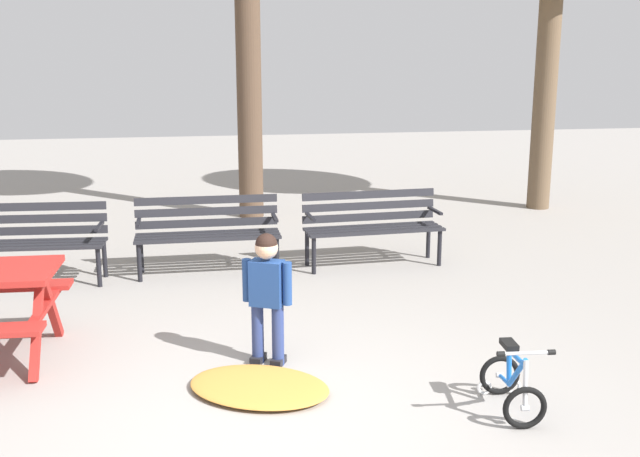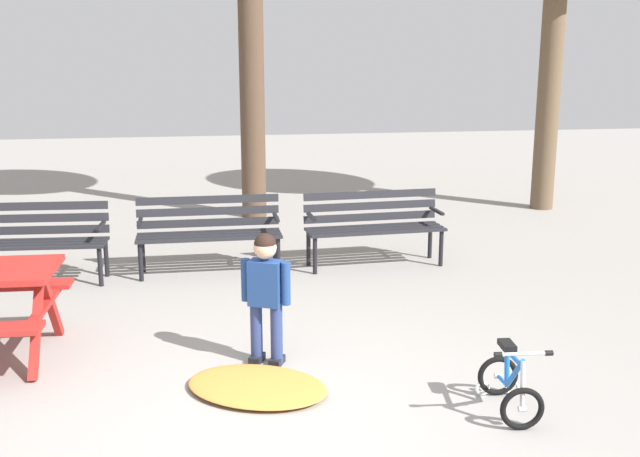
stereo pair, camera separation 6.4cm
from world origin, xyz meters
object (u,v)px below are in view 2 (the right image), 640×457
Objects in this scene: park_bench_far_left at (32,236)px; kids_bicycle at (510,384)px; park_bench_left at (209,228)px; child_standing at (266,288)px; park_bench_right at (373,222)px.

park_bench_far_left is 5.38m from kids_bicycle.
park_bench_far_left is 1.89m from park_bench_left.
park_bench_left is at bearing 117.31° from kids_bicycle.
park_bench_far_left and park_bench_left have the same top height.
child_standing is at bearing -49.16° from park_bench_far_left.
park_bench_far_left is at bearing -178.16° from park_bench_left.
park_bench_far_left is 2.79× the size of kids_bicycle.
child_standing reaches higher than park_bench_far_left.
park_bench_far_left reaches higher than kids_bicycle.
kids_bicycle is (1.58, -1.10, -0.43)m from child_standing.
child_standing is at bearing -119.21° from park_bench_right.
kids_bicycle is at bearing -62.69° from park_bench_left.
park_bench_right is (1.89, 0.00, 0.00)m from park_bench_left.
park_bench_right is 2.78× the size of kids_bicycle.
park_bench_left is 0.99× the size of park_bench_right.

